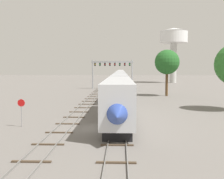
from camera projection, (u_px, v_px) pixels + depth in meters
ground_plane at (98, 129)px, 27.59m from camera, size 400.00×400.00×0.00m
track_main at (120, 87)px, 87.30m from camera, size 2.60×200.00×0.16m
track_near at (98, 92)px, 67.56m from camera, size 2.60×160.00×0.16m
passenger_train at (120, 77)px, 98.44m from camera, size 3.04×155.09×4.80m
signal_gantry at (112, 67)px, 79.40m from camera, size 12.10×0.49×8.40m
water_tower at (174, 39)px, 109.96m from camera, size 11.12×11.12×21.96m
stop_sign at (21, 109)px, 28.30m from camera, size 0.76×0.08×2.88m
trackside_tree_left at (167, 62)px, 58.89m from camera, size 5.32×5.32×10.00m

